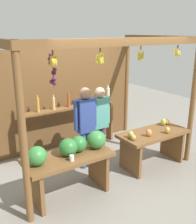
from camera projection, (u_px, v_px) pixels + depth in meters
The scene contains 7 objects.
ground_plane at pixel (93, 161), 5.40m from camera, with size 12.00×12.00×0.00m, color gray.
market_stall at pixel (79, 89), 5.36m from camera, with size 3.47×2.15×2.48m.
fruit_counter_left at pixel (70, 156), 4.13m from camera, with size 1.45×0.64×1.00m.
fruit_counter_right at pixel (153, 140), 5.11m from camera, with size 1.41×0.64×0.85m.
bottle_shelf_unit at pixel (70, 115), 5.71m from camera, with size 2.22×0.22×1.36m.
vendor_man at pixel (85, 121), 4.89m from camera, with size 0.48×0.22×1.60m.
vendor_woman at pixel (100, 118), 5.19m from camera, with size 0.48×0.21×1.54m.
Camera 1 is at (-2.55, -4.13, 2.58)m, focal length 41.87 mm.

